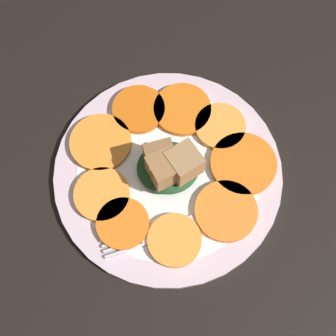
{
  "coord_description": "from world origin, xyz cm",
  "views": [
    {
      "loc": [
        -1.8,
        -21.18,
        58.82
      ],
      "look_at": [
        0.0,
        0.0,
        4.1
      ],
      "focal_mm": 50.0,
      "sensor_mm": 36.0,
      "label": 1
    }
  ],
  "objects": [
    {
      "name": "carrot_slice_2",
      "position": [
        7.35,
        5.51,
        3.5
      ],
      "size": [
        6.7,
        6.7,
        0.81
      ],
      "primitive_type": "cylinder",
      "color": "#F99438",
      "rests_on": "plate"
    },
    {
      "name": "fork",
      "position": [
        -0.24,
        -7.37,
        3.3
      ],
      "size": [
        18.14,
        6.03,
        0.4
      ],
      "rotation": [
        0.0,
        0.0,
        0.24
      ],
      "color": "silver",
      "rests_on": "plate"
    },
    {
      "name": "carrot_slice_6",
      "position": [
        -8.48,
        -2.58,
        3.5
      ],
      "size": [
        6.99,
        6.99,
        0.81
      ],
      "primitive_type": "cylinder",
      "color": "orange",
      "rests_on": "plate"
    },
    {
      "name": "table_slab",
      "position": [
        0.0,
        0.0,
        1.0
      ],
      "size": [
        120.0,
        120.0,
        2.0
      ],
      "primitive_type": "cube",
      "color": "black",
      "rests_on": "ground"
    },
    {
      "name": "carrot_slice_5",
      "position": [
        -8.41,
        4.52,
        3.5
      ],
      "size": [
        8.02,
        8.02,
        0.81
      ],
      "primitive_type": "cylinder",
      "color": "orange",
      "rests_on": "plate"
    },
    {
      "name": "carrot_slice_3",
      "position": [
        2.64,
        8.46,
        3.5
      ],
      "size": [
        7.71,
        7.71,
        0.81
      ],
      "primitive_type": "cylinder",
      "color": "orange",
      "rests_on": "plate"
    },
    {
      "name": "carrot_slice_8",
      "position": [
        0.17,
        -9.08,
        3.5
      ],
      "size": [
        6.56,
        6.56,
        0.81
      ],
      "primitive_type": "cylinder",
      "color": "orange",
      "rests_on": "plate"
    },
    {
      "name": "carrot_slice_1",
      "position": [
        9.64,
        -0.27,
        3.5
      ],
      "size": [
        8.5,
        8.5,
        0.81
      ],
      "primitive_type": "cylinder",
      "color": "orange",
      "rests_on": "plate"
    },
    {
      "name": "carrot_slice_0",
      "position": [
        6.63,
        -6.01,
        3.5
      ],
      "size": [
        7.79,
        7.79,
        0.81
      ],
      "primitive_type": "cylinder",
      "color": "orange",
      "rests_on": "plate"
    },
    {
      "name": "carrot_slice_7",
      "position": [
        -6.06,
        -6.53,
        3.5
      ],
      "size": [
        6.5,
        6.5,
        0.81
      ],
      "primitive_type": "cylinder",
      "color": "orange",
      "rests_on": "plate"
    },
    {
      "name": "center_pile",
      "position": [
        0.1,
        -0.32,
        5.75
      ],
      "size": [
        8.25,
        7.09,
        5.96
      ],
      "color": "#1E4723",
      "rests_on": "plate"
    },
    {
      "name": "plate",
      "position": [
        0.0,
        0.0,
        2.52
      ],
      "size": [
        29.3,
        29.3,
        1.05
      ],
      "color": "silver",
      "rests_on": "table_slab"
    },
    {
      "name": "carrot_slice_4",
      "position": [
        -3.19,
        8.96,
        3.5
      ],
      "size": [
        7.06,
        7.06,
        0.81
      ],
      "primitive_type": "cylinder",
      "color": "#D45F13",
      "rests_on": "plate"
    }
  ]
}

